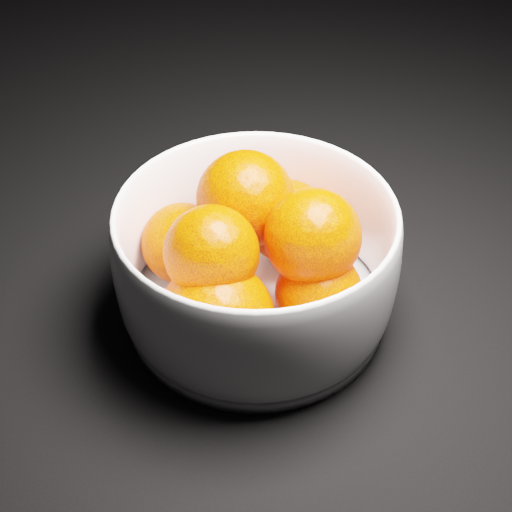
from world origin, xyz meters
name	(u,v)px	position (x,y,z in m)	size (l,w,h in m)	color
bowl	(256,261)	(0.25, 0.06, 0.06)	(0.24, 0.24, 0.12)	white
orange_pile	(250,254)	(0.24, 0.06, 0.07)	(0.19, 0.18, 0.13)	#F83C01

